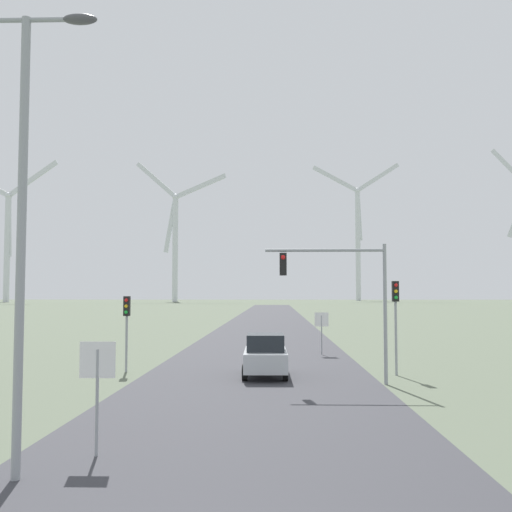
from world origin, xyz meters
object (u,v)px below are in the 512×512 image
object	(u,v)px
streetlamp	(23,181)
stop_sign_near	(97,376)
traffic_light_mast_overhead	(341,283)
wind_turbine_left	(175,235)
wind_turbine_center	(358,232)
wind_turbine_far_left	(8,233)
car_approaching	(265,355)
stop_sign_far	(322,325)
traffic_light_post_near_left	(127,316)
traffic_light_post_near_right	(396,306)

from	to	relation	value
streetlamp	stop_sign_near	world-z (taller)	streetlamp
traffic_light_mast_overhead	wind_turbine_left	xyz separation A→B (m)	(-42.16, 212.20, 22.61)
wind_turbine_left	wind_turbine_center	world-z (taller)	wind_turbine_center
stop_sign_near	wind_turbine_far_left	distance (m)	228.20
traffic_light_mast_overhead	wind_turbine_center	size ratio (longest dim) A/B	0.09
stop_sign_near	car_approaching	world-z (taller)	stop_sign_near
stop_sign_far	traffic_light_post_near_left	bearing A→B (deg)	-140.41
streetlamp	wind_turbine_left	world-z (taller)	wind_turbine_left
wind_turbine_far_left	wind_turbine_center	distance (m)	143.70
wind_turbine_center	traffic_light_post_near_right	bearing A→B (deg)	-97.55
traffic_light_post_near_right	wind_turbine_far_left	world-z (taller)	wind_turbine_far_left
traffic_light_post_near_left	wind_turbine_far_left	size ratio (longest dim) A/B	0.07
streetlamp	wind_turbine_center	distance (m)	257.05
wind_turbine_center	wind_turbine_left	bearing A→B (deg)	-159.86
stop_sign_near	traffic_light_post_near_right	size ratio (longest dim) A/B	0.61
stop_sign_near	traffic_light_post_near_right	xyz separation A→B (m)	(9.25, 13.18, 1.25)
streetlamp	traffic_light_post_near_left	xyz separation A→B (m)	(-1.76, 15.61, -3.28)
stop_sign_far	wind_turbine_left	xyz separation A→B (m)	(-42.25, 200.99, 24.90)
traffic_light_post_near_right	wind_turbine_center	distance (m)	241.20
car_approaching	wind_turbine_left	world-z (taller)	wind_turbine_left
traffic_light_mast_overhead	traffic_light_post_near_left	bearing A→B (deg)	160.33
traffic_light_mast_overhead	wind_turbine_far_left	xyz separation A→B (m)	(-102.23, 195.25, 21.61)
streetlamp	wind_turbine_center	world-z (taller)	wind_turbine_center
wind_turbine_center	streetlamp	bearing A→B (deg)	-99.41
stop_sign_far	wind_turbine_left	size ratio (longest dim) A/B	0.04
wind_turbine_far_left	wind_turbine_center	bearing A→B (deg)	18.24
traffic_light_post_near_left	wind_turbine_left	size ratio (longest dim) A/B	0.06
wind_turbine_far_left	wind_turbine_left	size ratio (longest dim) A/B	0.92
traffic_light_mast_overhead	wind_turbine_center	bearing A→B (deg)	81.90
traffic_light_mast_overhead	wind_turbine_center	distance (m)	244.03
streetlamp	car_approaching	xyz separation A→B (m)	(4.60, 14.33, -4.90)
traffic_light_post_near_right	wind_turbine_far_left	distance (m)	220.50
traffic_light_post_near_right	traffic_light_mast_overhead	size ratio (longest dim) A/B	0.74
traffic_light_mast_overhead	wind_turbine_center	xyz separation A→B (m)	(34.18, 240.19, 26.29)
stop_sign_far	wind_turbine_left	distance (m)	206.89
traffic_light_mast_overhead	stop_sign_near	bearing A→B (deg)	-121.93
car_approaching	wind_turbine_left	size ratio (longest dim) A/B	0.07
stop_sign_near	traffic_light_mast_overhead	bearing A→B (deg)	58.07
stop_sign_far	car_approaching	distance (m)	9.68
streetlamp	traffic_light_post_near_right	xyz separation A→B (m)	(10.31, 14.87, -2.80)
traffic_light_post_near_left	stop_sign_far	bearing A→B (deg)	39.59
wind_turbine_center	car_approaching	bearing A→B (deg)	-98.88
traffic_light_mast_overhead	car_approaching	xyz separation A→B (m)	(-3.04, 2.08, -3.08)
car_approaching	wind_turbine_far_left	size ratio (longest dim) A/B	0.08
traffic_light_post_near_right	wind_turbine_left	bearing A→B (deg)	102.07
traffic_light_post_near_left	wind_turbine_center	size ratio (longest dim) A/B	0.06
car_approaching	wind_turbine_center	bearing A→B (deg)	81.12
traffic_light_post_near_right	car_approaching	size ratio (longest dim) A/B	0.99
stop_sign_near	traffic_light_post_near_right	distance (m)	16.15
traffic_light_post_near_left	wind_turbine_center	world-z (taller)	wind_turbine_center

